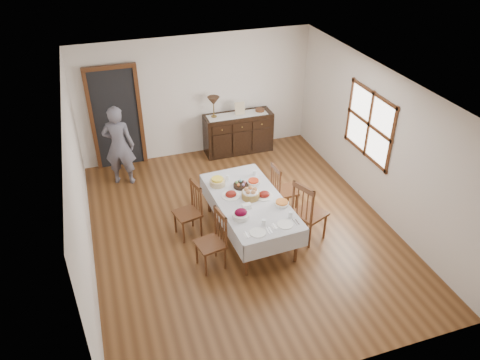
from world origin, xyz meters
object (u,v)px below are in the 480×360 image
object	(u,v)px
chair_left_far	(190,210)
chair_right_far	(282,189)
dining_table	(250,204)
person	(119,143)
chair_right_near	(308,211)
sideboard	(238,133)
table_lamp	(213,102)
chair_left_near	(213,240)

from	to	relation	value
chair_left_far	chair_right_far	size ratio (longest dim) A/B	0.99
dining_table	person	world-z (taller)	person
chair_right_near	sideboard	size ratio (longest dim) A/B	0.76
dining_table	sideboard	bearing A→B (deg)	72.31
dining_table	table_lamp	size ratio (longest dim) A/B	4.69
dining_table	table_lamp	bearing A→B (deg)	82.64
chair_right_near	chair_left_near	bearing A→B (deg)	71.39
chair_left_near	person	xyz separation A→B (m)	(-1.06, 2.93, 0.38)
chair_left_near	chair_right_far	xyz separation A→B (m)	(1.55, 0.98, 0.00)
chair_left_far	chair_right_near	size ratio (longest dim) A/B	0.86
dining_table	chair_right_near	xyz separation A→B (m)	(0.86, -0.41, -0.06)
chair_left_near	dining_table	bearing A→B (deg)	113.86
dining_table	table_lamp	world-z (taller)	table_lamp
chair_left_far	sideboard	size ratio (longest dim) A/B	0.65
dining_table	chair_left_near	xyz separation A→B (m)	(-0.78, -0.54, -0.14)
dining_table	table_lamp	xyz separation A→B (m)	(0.22, 2.92, 0.62)
sideboard	table_lamp	distance (m)	0.96
chair_left_near	chair_left_far	world-z (taller)	chair_left_near
chair_right_far	table_lamp	distance (m)	2.65
chair_left_near	sideboard	xyz separation A→B (m)	(1.53, 3.44, -0.05)
dining_table	chair_left_near	world-z (taller)	chair_left_near
sideboard	person	bearing A→B (deg)	-169.03
chair_left_near	person	world-z (taller)	person
person	chair_right_near	bearing A→B (deg)	151.63
dining_table	chair_right_near	bearing A→B (deg)	-28.74
sideboard	person	xyz separation A→B (m)	(-2.59, -0.50, 0.43)
chair_right_far	table_lamp	bearing A→B (deg)	10.76
chair_left_far	person	world-z (taller)	person
person	table_lamp	size ratio (longest dim) A/B	3.81
person	table_lamp	bearing A→B (deg)	-147.88
chair_right_near	table_lamp	distance (m)	3.46
chair_right_far	sideboard	size ratio (longest dim) A/B	0.66
chair_left_far	chair_right_far	distance (m)	1.71
chair_right_near	chair_left_far	bearing A→B (deg)	44.12
chair_left_far	sideboard	bearing A→B (deg)	133.46
chair_right_near	chair_right_far	world-z (taller)	chair_right_near
sideboard	table_lamp	xyz separation A→B (m)	(-0.54, 0.02, 0.80)
chair_right_near	person	size ratio (longest dim) A/B	0.64
chair_left_near	chair_right_near	size ratio (longest dim) A/B	0.87
chair_left_near	table_lamp	distance (m)	3.68
dining_table	chair_left_near	size ratio (longest dim) A/B	2.20
chair_right_near	chair_right_far	size ratio (longest dim) A/B	1.14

